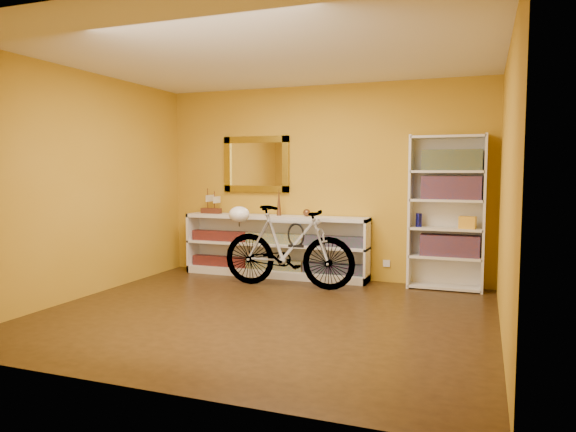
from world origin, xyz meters
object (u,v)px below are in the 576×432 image
(console_unit, at_px, (275,246))
(bicycle, at_px, (288,247))
(helmet, at_px, (239,214))
(bookcase, at_px, (446,213))

(console_unit, relative_size, bicycle, 1.49)
(bicycle, distance_m, helmet, 0.77)
(console_unit, relative_size, bookcase, 1.37)
(console_unit, height_order, bicycle, bicycle)
(helmet, bearing_deg, bookcase, 13.40)
(bicycle, height_order, helmet, bicycle)
(helmet, bearing_deg, console_unit, 65.37)
(bookcase, height_order, helmet, bookcase)
(console_unit, xyz_separation_m, helmet, (-0.26, -0.57, 0.48))
(bookcase, relative_size, bicycle, 1.09)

